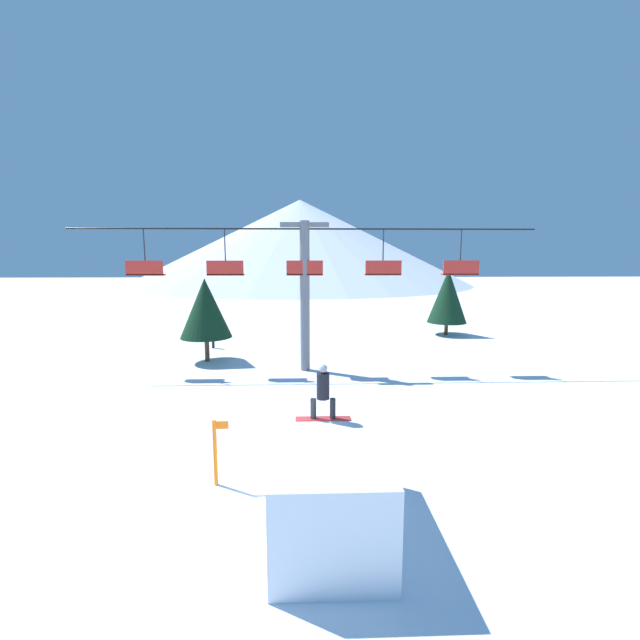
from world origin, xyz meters
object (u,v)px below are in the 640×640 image
object	(u,v)px
pine_tree_near	(205,308)
distant_skier	(213,338)
snow_ramp	(328,484)
snowboarder	(323,392)
trail_marker	(216,451)

from	to	relation	value
pine_tree_near	distant_skier	bearing A→B (deg)	96.54
snow_ramp	distant_skier	world-z (taller)	snow_ramp
snow_ramp	snowboarder	distance (m)	2.04
snow_ramp	snowboarder	bearing A→B (deg)	93.24
pine_tree_near	distant_skier	size ratio (longest dim) A/B	3.77
snow_ramp	pine_tree_near	size ratio (longest dim) A/B	0.87
trail_marker	pine_tree_near	bearing A→B (deg)	103.57
snowboarder	trail_marker	distance (m)	3.30
snowboarder	distant_skier	size ratio (longest dim) A/B	1.09
snow_ramp	trail_marker	bearing A→B (deg)	146.22
trail_marker	distant_skier	distance (m)	16.97
snow_ramp	snowboarder	xyz separation A→B (m)	(-0.07, 1.16, 1.67)
snow_ramp	trail_marker	world-z (taller)	snow_ramp
snowboarder	distant_skier	xyz separation A→B (m)	(-6.28, 17.28, -2.00)
snowboarder	pine_tree_near	xyz separation A→B (m)	(-5.89, 13.86, 0.32)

